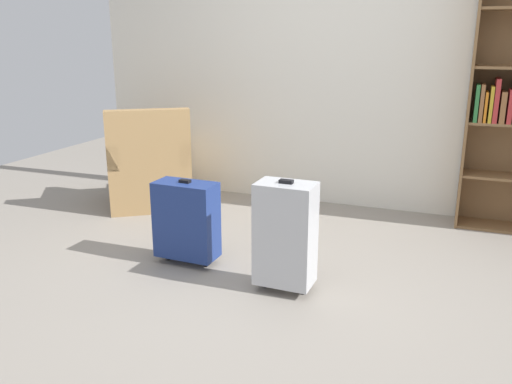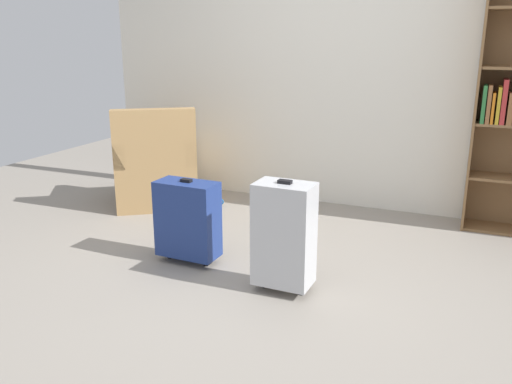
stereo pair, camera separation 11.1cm
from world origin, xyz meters
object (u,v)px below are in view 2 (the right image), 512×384
Objects in this scene: mug at (216,201)px; suitcase_silver at (284,234)px; armchair at (156,170)px; suitcase_navy_blue at (188,219)px.

mug is 1.77m from suitcase_silver.
armchair is 1.41× the size of suitcase_silver.
mug is 1.26m from suitcase_navy_blue.
suitcase_navy_blue is (0.94, -1.05, -0.01)m from armchair.
armchair is at bearing 144.50° from suitcase_silver.
suitcase_navy_blue reaches higher than mug.
suitcase_silver reaches higher than suitcase_navy_blue.
armchair reaches higher than suitcase_silver.
suitcase_silver is at bearing -35.50° from armchair.
armchair is 0.62m from mug.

